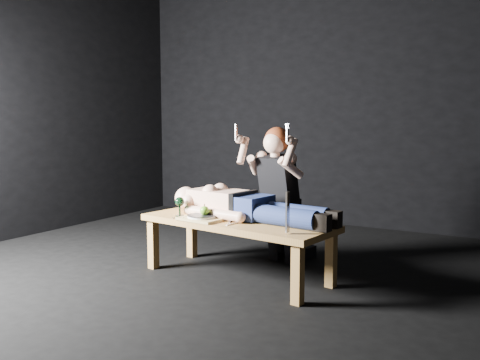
{
  "coord_description": "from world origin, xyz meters",
  "views": [
    {
      "loc": [
        2.12,
        -3.21,
        1.19
      ],
      "look_at": [
        0.15,
        0.15,
        0.75
      ],
      "focal_mm": 38.4,
      "sensor_mm": 36.0,
      "label": 1
    }
  ],
  "objects_px": {
    "lying_man": "(248,203)",
    "serving_tray": "(202,219)",
    "goblet": "(180,207)",
    "carving_knife": "(288,213)",
    "kneeling_woman": "(283,193)",
    "table": "(237,248)"
  },
  "relations": [
    {
      "from": "table",
      "to": "goblet",
      "type": "bearing_deg",
      "value": -159.86
    },
    {
      "from": "goblet",
      "to": "serving_tray",
      "type": "bearing_deg",
      "value": -9.85
    },
    {
      "from": "serving_tray",
      "to": "carving_knife",
      "type": "relative_size",
      "value": 1.17
    },
    {
      "from": "kneeling_woman",
      "to": "serving_tray",
      "type": "relative_size",
      "value": 3.6
    },
    {
      "from": "serving_tray",
      "to": "goblet",
      "type": "distance_m",
      "value": 0.25
    },
    {
      "from": "table",
      "to": "goblet",
      "type": "height_order",
      "value": "goblet"
    },
    {
      "from": "goblet",
      "to": "lying_man",
      "type": "bearing_deg",
      "value": 19.85
    },
    {
      "from": "lying_man",
      "to": "kneeling_woman",
      "type": "height_order",
      "value": "kneeling_woman"
    },
    {
      "from": "table",
      "to": "lying_man",
      "type": "xyz_separation_m",
      "value": [
        0.06,
        0.08,
        0.35
      ]
    },
    {
      "from": "table",
      "to": "kneeling_woman",
      "type": "xyz_separation_m",
      "value": [
        0.12,
        0.56,
        0.37
      ]
    },
    {
      "from": "kneeling_woman",
      "to": "serving_tray",
      "type": "height_order",
      "value": "kneeling_woman"
    },
    {
      "from": "serving_tray",
      "to": "carving_knife",
      "type": "height_order",
      "value": "carving_knife"
    },
    {
      "from": "table",
      "to": "carving_knife",
      "type": "bearing_deg",
      "value": -17.8
    },
    {
      "from": "carving_knife",
      "to": "kneeling_woman",
      "type": "bearing_deg",
      "value": 125.02
    },
    {
      "from": "lying_man",
      "to": "serving_tray",
      "type": "distance_m",
      "value": 0.38
    },
    {
      "from": "table",
      "to": "kneeling_woman",
      "type": "height_order",
      "value": "kneeling_woman"
    },
    {
      "from": "kneeling_woman",
      "to": "serving_tray",
      "type": "distance_m",
      "value": 0.8
    },
    {
      "from": "lying_man",
      "to": "serving_tray",
      "type": "xyz_separation_m",
      "value": [
        -0.28,
        -0.23,
        -0.11
      ]
    },
    {
      "from": "kneeling_woman",
      "to": "goblet",
      "type": "bearing_deg",
      "value": -120.44
    },
    {
      "from": "goblet",
      "to": "carving_knife",
      "type": "bearing_deg",
      "value": -8.83
    },
    {
      "from": "table",
      "to": "serving_tray",
      "type": "distance_m",
      "value": 0.35
    },
    {
      "from": "lying_man",
      "to": "carving_knife",
      "type": "relative_size",
      "value": 5.04
    }
  ]
}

